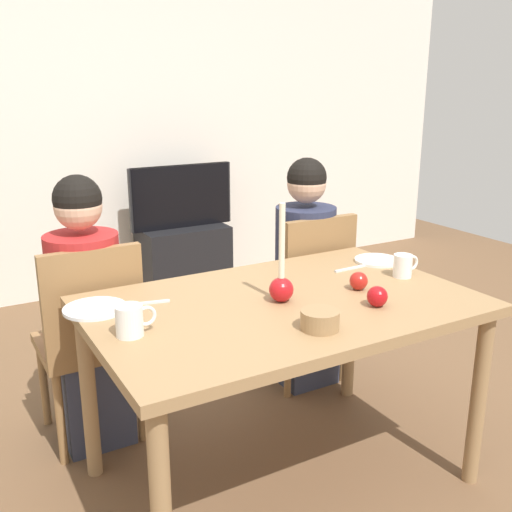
{
  "coord_description": "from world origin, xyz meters",
  "views": [
    {
      "loc": [
        -1.09,
        -1.72,
        1.52
      ],
      "look_at": [
        0.0,
        0.2,
        0.87
      ],
      "focal_mm": 41.61,
      "sensor_mm": 36.0,
      "label": 1
    }
  ],
  "objects": [
    {
      "name": "candle_centerpiece",
      "position": [
        -0.01,
        0.0,
        0.82
      ],
      "size": [
        0.09,
        0.09,
        0.36
      ],
      "color": "red",
      "rests_on": "dining_table"
    },
    {
      "name": "dining_table",
      "position": [
        0.0,
        0.0,
        0.67
      ],
      "size": [
        1.4,
        0.9,
        0.75
      ],
      "color": "#99754C",
      "rests_on": "ground"
    },
    {
      "name": "apple_by_left_plate",
      "position": [
        0.26,
        -0.21,
        0.79
      ],
      "size": [
        0.07,
        0.07,
        0.07
      ],
      "primitive_type": "sphere",
      "color": "#AD0F14",
      "rests_on": "dining_table"
    },
    {
      "name": "fork_left",
      "position": [
        -0.45,
        0.22,
        0.75
      ],
      "size": [
        0.18,
        0.05,
        0.01
      ],
      "primitive_type": "cube",
      "rotation": [
        0.0,
        0.0,
        -0.22
      ],
      "color": "silver",
      "rests_on": "dining_table"
    },
    {
      "name": "person_right_child",
      "position": [
        0.53,
        0.64,
        0.57
      ],
      "size": [
        0.3,
        0.3,
        1.17
      ],
      "color": "#33384C",
      "rests_on": "ground"
    },
    {
      "name": "person_left_child",
      "position": [
        -0.56,
        0.64,
        0.57
      ],
      "size": [
        0.3,
        0.3,
        1.17
      ],
      "color": "#33384C",
      "rests_on": "ground"
    },
    {
      "name": "fork_right",
      "position": [
        0.46,
        0.18,
        0.75
      ],
      "size": [
        0.18,
        0.02,
        0.01
      ],
      "primitive_type": "cube",
      "rotation": [
        0.0,
        0.0,
        0.03
      ],
      "color": "silver",
      "rests_on": "dining_table"
    },
    {
      "name": "mug_right",
      "position": [
        0.58,
        -0.01,
        0.8
      ],
      "size": [
        0.12,
        0.08,
        0.09
      ],
      "color": "white",
      "rests_on": "dining_table"
    },
    {
      "name": "ground_plane",
      "position": [
        0.0,
        0.0,
        0.0
      ],
      "size": [
        7.68,
        7.68,
        0.0
      ],
      "primitive_type": "plane",
      "color": "brown"
    },
    {
      "name": "plate_left",
      "position": [
        -0.62,
        0.25,
        0.76
      ],
      "size": [
        0.22,
        0.22,
        0.01
      ],
      "primitive_type": "cylinder",
      "color": "silver",
      "rests_on": "dining_table"
    },
    {
      "name": "bowl_walnuts",
      "position": [
        -0.03,
        -0.28,
        0.78
      ],
      "size": [
        0.13,
        0.13,
        0.06
      ],
      "primitive_type": "cylinder",
      "color": "#99754C",
      "rests_on": "dining_table"
    },
    {
      "name": "chair_left",
      "position": [
        -0.56,
        0.61,
        0.51
      ],
      "size": [
        0.4,
        0.4,
        0.9
      ],
      "color": "olive",
      "rests_on": "ground"
    },
    {
      "name": "apple_near_candle",
      "position": [
        0.32,
        -0.04,
        0.79
      ],
      "size": [
        0.07,
        0.07,
        0.07
      ],
      "primitive_type": "sphere",
      "color": "#B31D17",
      "rests_on": "dining_table"
    },
    {
      "name": "tv",
      "position": [
        0.57,
        2.3,
        0.71
      ],
      "size": [
        0.79,
        0.05,
        0.46
      ],
      "color": "black",
      "rests_on": "tv_stand"
    },
    {
      "name": "plate_right",
      "position": [
        0.63,
        0.21,
        0.76
      ],
      "size": [
        0.2,
        0.2,
        0.01
      ],
      "primitive_type": "cylinder",
      "color": "white",
      "rests_on": "dining_table"
    },
    {
      "name": "back_wall",
      "position": [
        0.0,
        2.6,
        1.3
      ],
      "size": [
        6.4,
        0.1,
        2.6
      ],
      "primitive_type": "cube",
      "color": "silver",
      "rests_on": "ground"
    },
    {
      "name": "mug_left",
      "position": [
        -0.58,
        -0.02,
        0.8
      ],
      "size": [
        0.13,
        0.09,
        0.1
      ],
      "color": "white",
      "rests_on": "dining_table"
    },
    {
      "name": "chair_right",
      "position": [
        0.53,
        0.61,
        0.51
      ],
      "size": [
        0.4,
        0.4,
        0.9
      ],
      "color": "olive",
      "rests_on": "ground"
    },
    {
      "name": "tv_stand",
      "position": [
        0.57,
        2.3,
        0.24
      ],
      "size": [
        0.64,
        0.4,
        0.48
      ],
      "primitive_type": "cube",
      "color": "black",
      "rests_on": "ground"
    }
  ]
}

